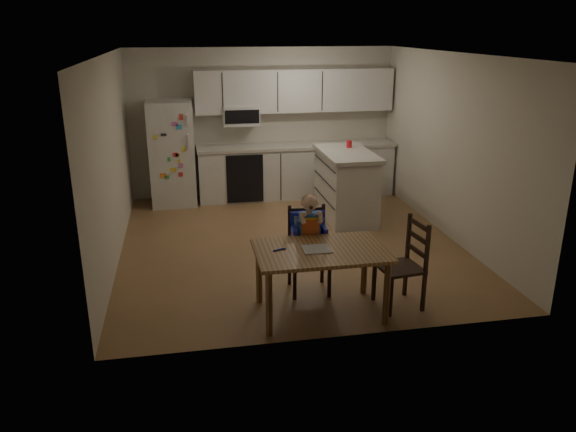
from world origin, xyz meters
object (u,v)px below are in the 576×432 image
(chair_side, at_px, (408,258))
(chair_booster, at_px, (309,233))
(kitchen_island, at_px, (346,185))
(dining_table, at_px, (321,258))
(red_cup, at_px, (349,144))
(refrigerator, at_px, (172,153))

(chair_side, bearing_deg, chair_booster, -127.46)
(kitchen_island, xyz_separation_m, chair_booster, (-1.11, -2.35, 0.15))
(dining_table, distance_m, chair_side, 0.95)
(red_cup, xyz_separation_m, chair_booster, (-1.23, -2.62, -0.42))
(dining_table, height_order, chair_side, chair_side)
(kitchen_island, bearing_deg, refrigerator, 154.57)
(refrigerator, height_order, dining_table, refrigerator)
(refrigerator, bearing_deg, chair_side, -59.59)
(kitchen_island, height_order, chair_side, kitchen_island)
(dining_table, bearing_deg, chair_side, 0.87)
(refrigerator, xyz_separation_m, chair_side, (2.43, -4.14, -0.31))
(red_cup, height_order, chair_side, red_cup)
(refrigerator, relative_size, red_cup, 15.71)
(kitchen_island, bearing_deg, red_cup, 67.49)
(kitchen_island, bearing_deg, chair_booster, -115.36)
(red_cup, bearing_deg, chair_booster, -115.07)
(kitchen_island, xyz_separation_m, chair_side, (-0.17, -2.90, 0.01))
(red_cup, distance_m, chair_booster, 2.92)
(red_cup, distance_m, chair_side, 3.24)
(dining_table, bearing_deg, kitchen_island, 69.09)
(kitchen_island, height_order, red_cup, red_cup)
(refrigerator, distance_m, dining_table, 4.41)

